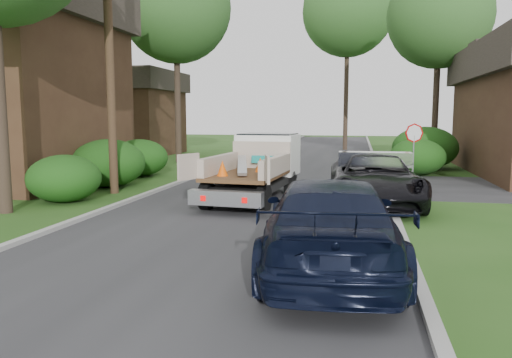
{
  "coord_description": "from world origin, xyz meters",
  "views": [
    {
      "loc": [
        3.08,
        -11.36,
        2.77
      ],
      "look_at": [
        0.59,
        0.74,
        1.2
      ],
      "focal_mm": 35.0,
      "sensor_mm": 36.0,
      "label": 1
    }
  ],
  "objects_px": {
    "utility_pole": "(109,46)",
    "navy_suv": "(329,224)",
    "tree_center_far": "(348,11)",
    "tree_left_far": "(176,8)",
    "stop_sign": "(414,141)",
    "black_pickup": "(375,179)",
    "flatbed_truck": "(260,163)",
    "house_left_far": "(123,112)",
    "tree_right_far": "(440,17)"
  },
  "relations": [
    {
      "from": "utility_pole",
      "to": "navy_suv",
      "type": "xyz_separation_m",
      "value": [
        8.08,
        -7.48,
        -4.34
      ]
    },
    {
      "from": "tree_center_far",
      "to": "navy_suv",
      "type": "distance_m",
      "value": 34.05
    },
    {
      "from": "utility_pole",
      "to": "tree_left_far",
      "type": "xyz_separation_m",
      "value": [
        -2.02,
        12.02,
        3.81
      ]
    },
    {
      "from": "stop_sign",
      "to": "utility_pole",
      "type": "bearing_deg",
      "value": -159.38
    },
    {
      "from": "tree_left_far",
      "to": "black_pickup",
      "type": "distance_m",
      "value": 18.61
    },
    {
      "from": "flatbed_truck",
      "to": "tree_left_far",
      "type": "bearing_deg",
      "value": 126.56
    },
    {
      "from": "utility_pole",
      "to": "flatbed_truck",
      "type": "distance_m",
      "value": 6.64
    },
    {
      "from": "tree_center_far",
      "to": "navy_suv",
      "type": "bearing_deg",
      "value": -88.94
    },
    {
      "from": "utility_pole",
      "to": "tree_center_far",
      "type": "height_order",
      "value": "tree_center_far"
    },
    {
      "from": "utility_pole",
      "to": "tree_center_far",
      "type": "bearing_deg",
      "value": 73.35
    },
    {
      "from": "black_pickup",
      "to": "navy_suv",
      "type": "height_order",
      "value": "navy_suv"
    },
    {
      "from": "black_pickup",
      "to": "flatbed_truck",
      "type": "bearing_deg",
      "value": 164.93
    },
    {
      "from": "tree_left_far",
      "to": "flatbed_truck",
      "type": "xyz_separation_m",
      "value": [
        7.31,
        -11.74,
        -7.81
      ]
    },
    {
      "from": "tree_left_far",
      "to": "tree_center_far",
      "type": "height_order",
      "value": "tree_center_far"
    },
    {
      "from": "stop_sign",
      "to": "navy_suv",
      "type": "xyz_separation_m",
      "value": [
        -2.6,
        -11.5,
        -0.94
      ]
    },
    {
      "from": "house_left_far",
      "to": "tree_right_far",
      "type": "xyz_separation_m",
      "value": [
        21.0,
        -2.0,
        5.43
      ]
    },
    {
      "from": "utility_pole",
      "to": "house_left_far",
      "type": "relative_size",
      "value": 1.32
    },
    {
      "from": "navy_suv",
      "to": "flatbed_truck",
      "type": "bearing_deg",
      "value": -74.96
    },
    {
      "from": "black_pickup",
      "to": "house_left_far",
      "type": "bearing_deg",
      "value": 130.62
    },
    {
      "from": "house_left_far",
      "to": "flatbed_truck",
      "type": "bearing_deg",
      "value": -51.52
    },
    {
      "from": "tree_left_far",
      "to": "tree_center_far",
      "type": "distance_m",
      "value": 16.22
    },
    {
      "from": "tree_left_far",
      "to": "stop_sign",
      "type": "bearing_deg",
      "value": -32.21
    },
    {
      "from": "stop_sign",
      "to": "tree_right_far",
      "type": "distance_m",
      "value": 13.08
    },
    {
      "from": "stop_sign",
      "to": "tree_left_far",
      "type": "relative_size",
      "value": 0.2
    },
    {
      "from": "black_pickup",
      "to": "tree_left_far",
      "type": "bearing_deg",
      "value": 127.89
    },
    {
      "from": "stop_sign",
      "to": "house_left_far",
      "type": "distance_m",
      "value": 22.81
    },
    {
      "from": "black_pickup",
      "to": "navy_suv",
      "type": "relative_size",
      "value": 1.0
    },
    {
      "from": "utility_pole",
      "to": "tree_center_far",
      "type": "distance_m",
      "value": 26.75
    },
    {
      "from": "flatbed_truck",
      "to": "utility_pole",
      "type": "bearing_deg",
      "value": -172.3
    },
    {
      "from": "tree_right_far",
      "to": "black_pickup",
      "type": "distance_m",
      "value": 17.73
    },
    {
      "from": "utility_pole",
      "to": "tree_right_far",
      "type": "xyz_separation_m",
      "value": [
        12.98,
        15.02,
        3.31
      ]
    },
    {
      "from": "tree_right_far",
      "to": "navy_suv",
      "type": "distance_m",
      "value": 24.26
    },
    {
      "from": "navy_suv",
      "to": "utility_pole",
      "type": "bearing_deg",
      "value": -47.56
    },
    {
      "from": "tree_right_far",
      "to": "black_pickup",
      "type": "bearing_deg",
      "value": -104.12
    },
    {
      "from": "tree_center_far",
      "to": "flatbed_truck",
      "type": "xyz_separation_m",
      "value": [
        -2.19,
        -24.74,
        -9.81
      ]
    },
    {
      "from": "tree_left_far",
      "to": "black_pickup",
      "type": "height_order",
      "value": "tree_left_far"
    },
    {
      "from": "tree_right_far",
      "to": "navy_suv",
      "type": "relative_size",
      "value": 2.0
    },
    {
      "from": "stop_sign",
      "to": "tree_center_far",
      "type": "height_order",
      "value": "tree_center_far"
    },
    {
      "from": "tree_right_far",
      "to": "house_left_far",
      "type": "bearing_deg",
      "value": 174.56
    },
    {
      "from": "utility_pole",
      "to": "tree_left_far",
      "type": "height_order",
      "value": "tree_left_far"
    },
    {
      "from": "navy_suv",
      "to": "tree_left_far",
      "type": "bearing_deg",
      "value": -67.38
    },
    {
      "from": "utility_pole",
      "to": "black_pickup",
      "type": "xyz_separation_m",
      "value": [
        9.08,
        -0.48,
        -4.38
      ]
    },
    {
      "from": "tree_left_far",
      "to": "tree_center_far",
      "type": "relative_size",
      "value": 0.84
    },
    {
      "from": "tree_right_far",
      "to": "flatbed_truck",
      "type": "relative_size",
      "value": 1.97
    },
    {
      "from": "stop_sign",
      "to": "navy_suv",
      "type": "height_order",
      "value": "stop_sign"
    },
    {
      "from": "stop_sign",
      "to": "flatbed_truck",
      "type": "bearing_deg",
      "value": -145.28
    },
    {
      "from": "utility_pole",
      "to": "stop_sign",
      "type": "bearing_deg",
      "value": 20.62
    },
    {
      "from": "house_left_far",
      "to": "tree_right_far",
      "type": "bearing_deg",
      "value": -5.44
    },
    {
      "from": "flatbed_truck",
      "to": "navy_suv",
      "type": "bearing_deg",
      "value": -65.54
    },
    {
      "from": "stop_sign",
      "to": "house_left_far",
      "type": "relative_size",
      "value": 0.33
    }
  ]
}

